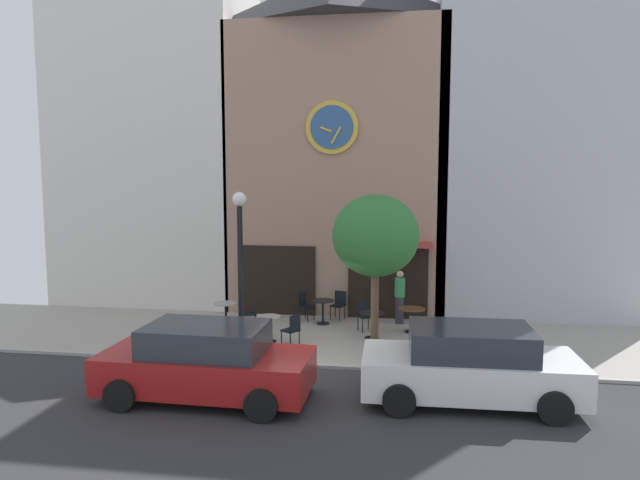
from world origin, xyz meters
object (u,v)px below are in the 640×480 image
object	(u,v)px
street_lamp	(240,273)
cafe_chair_near_lamp	(252,311)
parked_car_white	(470,365)
cafe_chair_left_end	(339,303)
cafe_table_center	(269,324)
cafe_table_leftmost	(226,310)
cafe_table_center_left	(323,307)
cafe_chair_corner	(292,328)
cafe_chair_curbside	(364,313)
street_tree	(375,236)
cafe_chair_mid_row	(304,304)
cafe_table_center_right	(412,315)
pedestrian_green	(400,296)
cafe_table_rightmost	(372,320)
parked_car_red	(206,362)

from	to	relation	value
street_lamp	cafe_chair_near_lamp	xyz separation A→B (m)	(-0.40, 2.49, -1.59)
parked_car_white	cafe_chair_left_end	bearing A→B (deg)	118.29
cafe_table_center	cafe_table_leftmost	bearing A→B (deg)	142.49
cafe_table_center_left	cafe_chair_corner	world-z (taller)	cafe_chair_corner
cafe_chair_curbside	parked_car_white	size ratio (longest dim) A/B	0.21
street_tree	cafe_chair_mid_row	world-z (taller)	street_tree
cafe_table_center_left	cafe_table_center_right	world-z (taller)	cafe_table_center_left
cafe_table_center	parked_car_white	distance (m)	6.13
cafe_table_leftmost	cafe_chair_left_end	bearing A→B (deg)	25.91
cafe_chair_corner	pedestrian_green	size ratio (longest dim) A/B	0.54
cafe_table_center_left	cafe_chair_mid_row	xyz separation A→B (m)	(-0.66, 0.42, -0.01)
cafe_chair_near_lamp	street_tree	bearing A→B (deg)	-30.15
cafe_table_center_left	pedestrian_green	bearing A→B (deg)	9.95
cafe_chair_near_lamp	street_lamp	bearing A→B (deg)	-80.81
cafe_table_leftmost	cafe_table_center	distance (m)	2.08
street_lamp	cafe_chair_left_end	xyz separation A→B (m)	(2.04, 4.04, -1.59)
street_lamp	cafe_table_center_right	bearing A→B (deg)	32.47
street_tree	cafe_chair_near_lamp	xyz separation A→B (m)	(-3.80, 2.21, -2.55)
cafe_table_leftmost	cafe_chair_corner	world-z (taller)	cafe_chair_corner
cafe_table_leftmost	cafe_chair_curbside	size ratio (longest dim) A/B	0.85
cafe_chair_left_end	street_tree	bearing A→B (deg)	-70.12
cafe_chair_mid_row	cafe_table_rightmost	bearing A→B (deg)	-38.81
cafe_table_center_right	cafe_chair_corner	bearing A→B (deg)	-147.89
cafe_table_leftmost	cafe_table_center_left	bearing A→B (deg)	17.25
cafe_table_leftmost	pedestrian_green	bearing A→B (deg)	14.00
cafe_table_center	parked_car_red	xyz separation A→B (m)	(-0.30, -4.13, 0.26)
cafe_table_center_left	cafe_chair_curbside	xyz separation A→B (m)	(1.34, -0.57, -0.01)
cafe_table_center_left	cafe_chair_corner	xyz separation A→B (m)	(-0.44, -2.56, -0.01)
cafe_table_center_left	cafe_chair_curbside	size ratio (longest dim) A/B	0.84
cafe_chair_curbside	cafe_chair_left_end	bearing A→B (deg)	125.94
street_tree	cafe_chair_curbside	size ratio (longest dim) A/B	4.59
cafe_chair_mid_row	pedestrian_green	distance (m)	3.04
cafe_chair_left_end	parked_car_red	world-z (taller)	parked_car_red
street_lamp	cafe_table_center_left	bearing A→B (deg)	64.01
cafe_table_rightmost	cafe_chair_curbside	distance (m)	0.87
cafe_table_rightmost	cafe_chair_near_lamp	world-z (taller)	cafe_chair_near_lamp
cafe_chair_curbside	pedestrian_green	size ratio (longest dim) A/B	0.54
cafe_chair_left_end	cafe_chair_near_lamp	size ratio (longest dim) A/B	1.00
cafe_table_center_right	cafe_table_center_left	bearing A→B (deg)	168.25
cafe_table_leftmost	cafe_chair_mid_row	size ratio (longest dim) A/B	0.85
cafe_chair_curbside	parked_car_red	size ratio (longest dim) A/B	0.21
street_lamp	cafe_chair_left_end	bearing A→B (deg)	63.17
cafe_chair_near_lamp	cafe_chair_curbside	xyz separation A→B (m)	(3.37, 0.27, 0.00)
cafe_table_leftmost	cafe_table_center	xyz separation A→B (m)	(1.65, -1.27, -0.04)
pedestrian_green	street_tree	bearing A→B (deg)	-99.66
cafe_chair_left_end	parked_car_red	distance (m)	7.24
street_tree	cafe_chair_left_end	world-z (taller)	street_tree
cafe_table_center	cafe_chair_curbside	world-z (taller)	cafe_chair_curbside
cafe_chair_mid_row	street_tree	bearing A→B (deg)	-55.04
cafe_table_center_left	pedestrian_green	size ratio (longest dim) A/B	0.45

